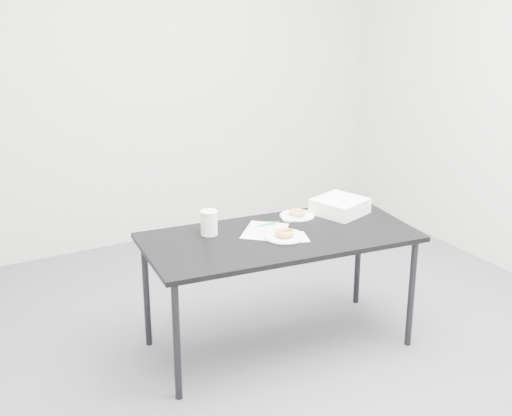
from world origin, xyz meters
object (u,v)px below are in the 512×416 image
scorecard (265,231)px  donut_far (297,213)px  bakery_box (340,206)px  plate_near (285,237)px  plate_far (297,216)px  coffee_cup (209,223)px  pen (269,224)px  table (279,244)px  donut_near (285,233)px

scorecard → donut_far: donut_far is taller
donut_far → bakery_box: bearing=-18.0°
plate_near → plate_far: size_ratio=1.10×
plate_near → coffee_cup: bearing=144.0°
plate_near → pen: bearing=83.4°
donut_far → plate_far: bearing=0.0°
donut_far → coffee_cup: size_ratio=0.69×
pen → scorecard: bearing=-133.8°
scorecard → bakery_box: bearing=46.8°
table → donut_near: bearing=-79.0°
table → coffee_cup: bearing=155.8°
donut_near → plate_far: 0.36m
scorecard → donut_far: size_ratio=2.95×
scorecard → bakery_box: (0.54, 0.04, 0.04)m
plate_near → table: bearing=94.6°
table → plate_near: 0.07m
table → scorecard: scorecard is taller
donut_far → bakery_box: 0.26m
donut_near → plate_far: size_ratio=0.52×
pen → donut_near: (-0.02, -0.21, 0.02)m
table → plate_near: bearing=-79.0°
donut_far → table: bearing=-139.6°
bakery_box → table: bearing=176.1°
donut_near → scorecard: bearing=107.7°
scorecard → donut_far: 0.31m
scorecard → plate_near: bearing=-29.8°
donut_far → bakery_box: (0.25, -0.08, 0.02)m
plate_near → donut_near: donut_near is taller
plate_near → plate_far: (0.24, 0.26, -0.00)m
table → pen: size_ratio=11.91×
table → plate_far: 0.33m
pen → coffee_cup: coffee_cup is taller
plate_far → table: bearing=-139.6°
donut_far → plate_near: bearing=-133.3°
plate_near → plate_far: plate_near is taller
table → donut_far: donut_far is taller
coffee_cup → donut_far: bearing=1.5°
pen → donut_far: bearing=11.9°
plate_far → coffee_cup: size_ratio=1.48×
pen → plate_near: 0.21m
scorecard → coffee_cup: coffee_cup is taller
scorecard → plate_far: (0.29, 0.12, 0.00)m
bakery_box → donut_far: bearing=143.4°
scorecard → coffee_cup: (-0.29, 0.11, 0.07)m
bakery_box → plate_far: bearing=143.4°
table → plate_near: (0.00, -0.05, 0.06)m
scorecard → plate_near: 0.14m
coffee_cup → bakery_box: size_ratio=0.52×
table → donut_far: size_ratio=16.28×
table → plate_far: bearing=46.8°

